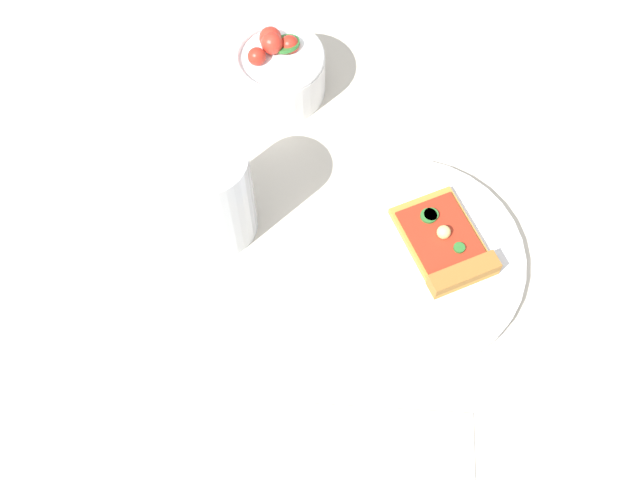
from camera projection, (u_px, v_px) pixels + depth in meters
ground_plane at (388, 238)px, 0.84m from camera, size 2.40×2.40×0.00m
plate at (408, 259)px, 0.82m from camera, size 0.24×0.24×0.01m
pizza_slice_main at (448, 248)px, 0.81m from camera, size 0.13×0.10×0.02m
salad_bowl at (279, 70)px, 0.90m from camera, size 0.11×0.11×0.08m
soda_glass at (214, 196)px, 0.79m from camera, size 0.08×0.08×0.13m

